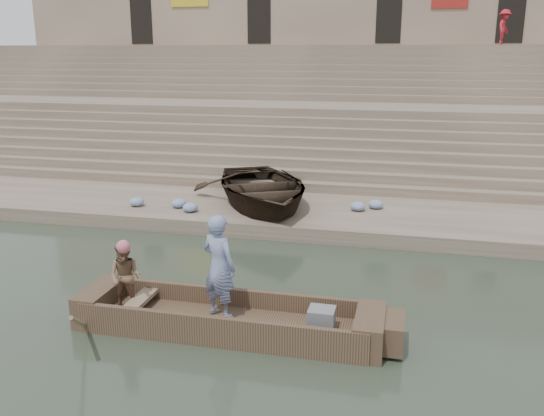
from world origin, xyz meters
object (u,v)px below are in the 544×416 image
(beached_rowboat, at_px, (261,188))
(pedestrian, at_px, (504,27))
(main_rowboat, at_px, (228,325))
(standing_man, at_px, (219,266))
(television, at_px, (321,319))
(rowing_man, at_px, (125,277))

(beached_rowboat, bearing_deg, pedestrian, 32.49)
(main_rowboat, xyz_separation_m, beached_rowboat, (-1.23, 7.33, 0.84))
(main_rowboat, bearing_deg, pedestrian, 71.55)
(standing_man, distance_m, television, 2.04)
(main_rowboat, distance_m, pedestrian, 23.04)
(rowing_man, bearing_deg, pedestrian, 66.44)
(main_rowboat, distance_m, rowing_man, 2.12)
(television, xyz_separation_m, beached_rowboat, (-2.93, 7.33, 0.53))
(standing_man, xyz_separation_m, rowing_man, (-1.79, -0.15, -0.31))
(rowing_man, height_order, beached_rowboat, rowing_man)
(rowing_man, relative_size, beached_rowboat, 0.25)
(standing_man, bearing_deg, rowing_man, 28.14)
(main_rowboat, xyz_separation_m, standing_man, (-0.18, 0.13, 1.08))
(standing_man, height_order, pedestrian, pedestrian)
(pedestrian, bearing_deg, rowing_man, 178.12)
(main_rowboat, relative_size, beached_rowboat, 0.95)
(rowing_man, bearing_deg, television, -0.16)
(beached_rowboat, bearing_deg, standing_man, -108.28)
(main_rowboat, bearing_deg, television, 0.00)
(television, distance_m, beached_rowboat, 7.91)
(main_rowboat, bearing_deg, beached_rowboat, 99.53)
(main_rowboat, xyz_separation_m, pedestrian, (7.05, 21.13, 5.89))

